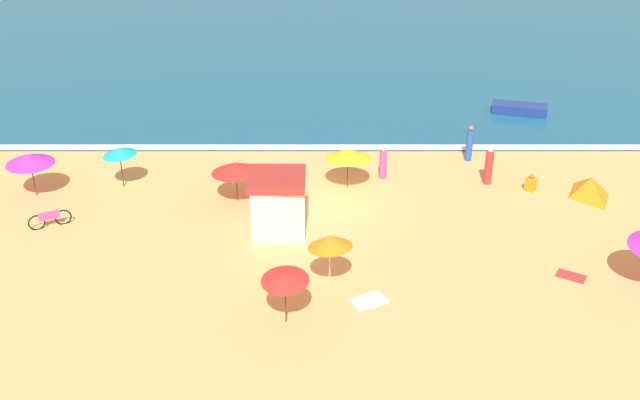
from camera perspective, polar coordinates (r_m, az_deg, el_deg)
The scene contains 19 objects.
ground_plane at distance 34.42m, azimuth 1.37°, elevation -0.41°, with size 60.00×60.00×0.00m, color #E5B26B.
ocean_water at distance 60.54m, azimuth 0.90°, elevation 12.29°, with size 60.00×44.00×0.10m, color #196084.
wave_breaker_foam at distance 40.04m, azimuth 1.21°, elevation 4.00°, with size 57.00×0.70×0.01m, color white.
lifeguard_cabana at distance 31.79m, azimuth -3.05°, elevation -0.22°, with size 2.39×2.22×2.66m.
beach_umbrella_0 at distance 27.81m, azimuth 0.94°, elevation -3.13°, with size 2.38×2.39×2.32m.
beach_umbrella_1 at distance 26.01m, azimuth -2.48°, elevation -5.82°, with size 2.11×2.12×2.11m.
beach_umbrella_3 at distance 36.94m, azimuth -20.85°, elevation 2.94°, with size 2.91×2.91×2.12m.
beach_umbrella_4 at distance 34.29m, azimuth -6.18°, elevation 2.46°, with size 2.97×2.98×1.99m.
beach_umbrella_5 at distance 36.56m, azimuth -14.69°, elevation 3.59°, with size 2.02×2.00×2.08m.
beach_umbrella_6 at distance 35.34m, azimuth 2.32°, elevation 3.50°, with size 2.46×2.49×2.06m.
beach_tent at distance 37.13m, azimuth 19.89°, elevation 0.90°, with size 1.85×2.25×1.00m.
parked_bicycle at distance 34.55m, azimuth -19.50°, elevation -1.31°, with size 1.66×0.86×0.76m.
beachgoer_0 at distance 39.18m, azimuth 11.40°, elevation 4.14°, with size 0.48×0.48×1.90m.
beachgoer_1 at distance 36.94m, azimuth 12.79°, elevation 2.41°, with size 0.46×0.46×1.83m.
beachgoer_4 at distance 36.78m, azimuth 4.97°, elevation 2.73°, with size 0.47×0.47×1.60m.
beachgoer_5 at distance 36.98m, azimuth 15.79°, elevation 1.17°, with size 0.61×0.61×0.83m.
beach_towel_1 at distance 28.14m, azimuth 3.89°, elevation -7.59°, with size 1.55×1.37×0.01m.
beach_towel_2 at distance 31.00m, azimuth 18.57°, elevation -5.49°, with size 1.28×1.13×0.01m.
small_boat_0 at distance 45.99m, azimuth 15.00°, elevation 6.64°, with size 3.30×1.90×0.55m.
Camera 1 is at (-0.71, -30.31, 16.29)m, focal length 42.46 mm.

